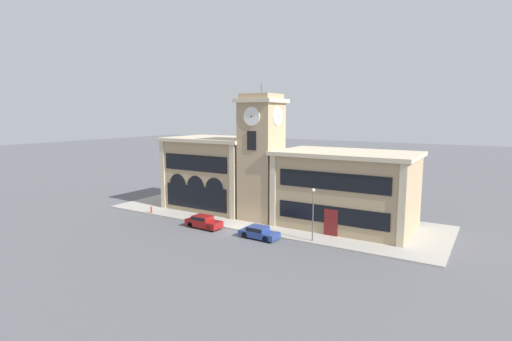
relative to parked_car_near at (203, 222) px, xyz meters
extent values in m
plane|color=#56565B|center=(3.74, 1.14, -0.75)|extent=(300.00, 300.00, 0.00)
cube|color=#A39E93|center=(3.74, 8.24, -0.67)|extent=(42.57, 14.21, 0.15)
cube|color=tan|center=(3.74, 6.62, 6.36)|extent=(4.31, 4.31, 14.22)
cube|color=beige|center=(3.74, 6.62, 13.70)|extent=(5.01, 5.01, 0.45)
cube|color=tan|center=(3.74, 6.62, 14.23)|extent=(3.97, 3.97, 0.60)
cylinder|color=#4C4C51|center=(3.74, 6.62, 15.13)|extent=(0.10, 0.10, 1.20)
cylinder|color=silver|center=(3.74, 4.42, 11.90)|extent=(2.16, 0.10, 2.16)
cylinder|color=black|center=(3.74, 4.35, 11.90)|extent=(0.17, 0.04, 0.17)
cylinder|color=silver|center=(5.94, 6.62, 11.90)|extent=(0.10, 2.16, 2.16)
cylinder|color=black|center=(6.01, 6.62, 11.90)|extent=(0.04, 0.17, 0.17)
cube|color=black|center=(3.74, 4.43, 9.12)|extent=(1.21, 0.10, 2.20)
cube|color=tan|center=(-4.80, 8.91, 3.90)|extent=(12.17, 8.88, 9.30)
cube|color=beige|center=(-4.80, 8.91, 8.78)|extent=(12.87, 9.58, 0.45)
cube|color=beige|center=(-10.54, 4.41, 3.90)|extent=(0.70, 0.16, 9.30)
cube|color=beige|center=(0.93, 4.41, 3.90)|extent=(0.70, 0.16, 9.30)
cube|color=black|center=(-4.80, 4.43, 5.95)|extent=(9.98, 0.10, 2.05)
cube|color=black|center=(-4.80, 4.43, 1.48)|extent=(9.73, 0.10, 2.98)
cylinder|color=black|center=(-7.84, 4.42, 2.97)|extent=(2.68, 0.06, 2.68)
cylinder|color=black|center=(-4.80, 4.42, 2.97)|extent=(2.68, 0.06, 2.68)
cylinder|color=black|center=(-1.76, 4.42, 2.97)|extent=(2.68, 0.06, 2.68)
cube|color=tan|center=(13.61, 8.91, 3.40)|extent=(14.83, 8.88, 8.29)
cube|color=beige|center=(13.61, 8.91, 7.77)|extent=(15.53, 9.58, 0.45)
cube|color=beige|center=(6.54, 4.41, 3.40)|extent=(0.70, 0.16, 8.29)
cube|color=beige|center=(20.67, 4.41, 3.40)|extent=(0.70, 0.16, 8.29)
cube|color=black|center=(13.61, 4.43, 5.22)|extent=(12.16, 0.10, 1.82)
cube|color=maroon|center=(13.61, 4.42, 0.74)|extent=(1.50, 0.12, 2.98)
cube|color=black|center=(13.61, 4.43, 1.64)|extent=(12.16, 0.10, 1.86)
cube|color=maroon|center=(0.05, 0.00, -0.18)|extent=(4.40, 1.91, 0.74)
cube|color=maroon|center=(-0.12, 0.00, 0.43)|extent=(2.14, 1.65, 0.49)
cube|color=black|center=(-0.12, 0.00, 0.43)|extent=(2.06, 1.69, 0.36)
cylinder|color=black|center=(1.43, 0.71, -0.39)|extent=(0.72, 0.25, 0.71)
cylinder|color=black|center=(1.37, -0.82, -0.39)|extent=(0.72, 0.25, 0.71)
cylinder|color=black|center=(-1.26, 0.81, -0.39)|extent=(0.72, 0.25, 0.71)
cylinder|color=black|center=(-1.32, -0.72, -0.39)|extent=(0.72, 0.25, 0.71)
cube|color=navy|center=(7.43, 0.00, -0.25)|extent=(4.26, 1.96, 0.60)
cube|color=navy|center=(7.26, 0.00, 0.29)|extent=(2.07, 1.70, 0.48)
cube|color=black|center=(7.26, 0.00, 0.29)|extent=(1.99, 1.73, 0.36)
cylinder|color=black|center=(8.76, 0.74, -0.39)|extent=(0.72, 0.25, 0.71)
cylinder|color=black|center=(8.70, -0.84, -0.39)|extent=(0.72, 0.25, 0.71)
cylinder|color=black|center=(6.16, 0.84, -0.39)|extent=(0.72, 0.25, 0.71)
cylinder|color=black|center=(6.10, -0.74, -0.39)|extent=(0.72, 0.25, 0.71)
cylinder|color=#4C4C51|center=(12.68, 1.77, 1.93)|extent=(0.12, 0.12, 5.05)
sphere|color=silver|center=(12.68, 1.77, 4.64)|extent=(0.36, 0.36, 0.36)
cylinder|color=red|center=(-9.82, 1.47, -0.25)|extent=(0.22, 0.22, 0.70)
sphere|color=red|center=(-9.82, 1.47, 0.18)|extent=(0.19, 0.19, 0.19)
camera|label=1|loc=(28.19, -34.59, 12.21)|focal=28.00mm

